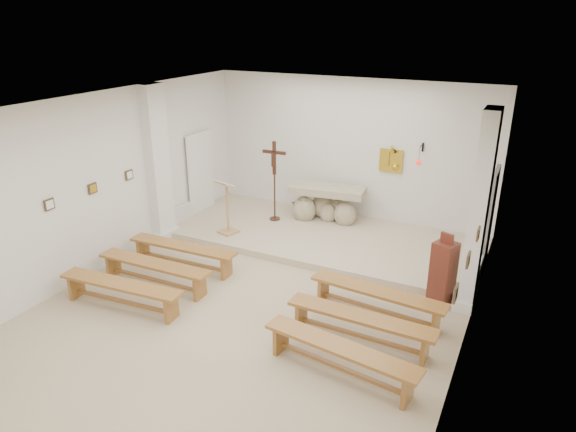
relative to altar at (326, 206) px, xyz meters
The scene contains 29 objects.
ground 4.41m from the altar, 85.93° to the right, with size 7.00×10.00×0.00m, color tan.
wall_left 5.55m from the altar, 126.00° to the right, with size 0.02×10.00×3.50m, color silver.
wall_right 5.93m from the altar, 49.01° to the right, with size 0.02×10.00×3.50m, color silver.
wall_back 1.42m from the altar, 63.14° to the left, with size 7.00×0.02×3.50m, color silver.
ceiling 5.31m from the altar, 85.93° to the right, with size 7.00×10.00×0.02m, color silver.
sanctuary_platform 1.02m from the altar, 70.41° to the right, with size 6.98×3.00×0.15m, color #B9A38E.
pilaster_left 4.07m from the altar, 142.17° to the right, with size 0.26×0.55×3.50m, color white.
pilaster_right 4.55m from the altar, 32.83° to the right, with size 0.26×0.55×3.50m, color white.
gold_wall_relief 1.87m from the altar, 23.25° to the left, with size 0.55×0.04×0.55m, color gold.
sanctuary_lamp 2.46m from the altar, ahead, with size 0.11×0.36×0.44m.
station_frame_left_front 6.18m from the altar, 121.40° to the right, with size 0.03×0.20×0.20m, color #45321E.
station_frame_left_mid 5.37m from the altar, 127.11° to the right, with size 0.03×0.20×0.20m, color #45321E.
station_frame_left_rear 4.64m from the altar, 134.85° to the right, with size 0.03×0.20×0.20m, color #45321E.
station_frame_right_front 6.52m from the altar, 53.84° to the right, with size 0.03×0.20×0.20m, color #45321E.
station_frame_right_mid 5.76m from the altar, 47.83° to the right, with size 0.03×0.20×0.20m, color #45321E.
station_frame_right_rear 5.09m from the altar, 40.02° to the right, with size 0.03×0.20×0.20m, color #45321E.
radiator_left 3.55m from the altar, 151.76° to the right, with size 0.10×0.85×0.52m, color silver.
radiator_right 4.11m from the altar, 24.12° to the right, with size 0.10×0.85×0.52m, color silver.
altar is the anchor object (origin of this frame).
lectern 2.47m from the altar, 133.52° to the right, with size 0.53×0.48×1.28m.
crucifix_stand 1.47m from the altar, 152.93° to the right, with size 0.59×0.26×1.95m.
potted_plant 0.59m from the altar, 162.53° to the right, with size 0.49×0.42×0.54m, color #345923.
donation_pedestal 4.08m from the altar, 37.36° to the right, with size 0.47×0.47×1.35m.
bench_left_front 3.83m from the altar, 116.84° to the right, with size 2.38×0.45×0.50m.
bench_right_front 4.14m from the altar, 55.45° to the right, with size 2.39×0.58×0.50m.
bench_left_second 4.62m from the altar, 111.95° to the right, with size 2.37×0.42×0.50m.
bench_right_second 4.89m from the altar, 61.26° to the right, with size 2.38×0.43×0.50m.
bench_left_third 5.44m from the altar, 108.51° to the right, with size 2.39×0.56×0.50m.
bench_right_third 5.67m from the altar, 65.50° to the right, with size 2.40×0.69×0.50m.
Camera 1 is at (4.06, -6.51, 4.83)m, focal length 32.00 mm.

